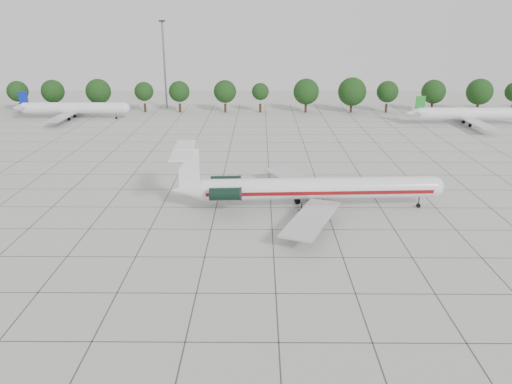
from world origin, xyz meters
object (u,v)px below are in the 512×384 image
at_px(bg_airliner_d, 471,114).
at_px(floodlight_mast, 164,60).
at_px(main_airliner, 304,188).
at_px(bg_airliner_b, 74,108).

bearing_deg(bg_airliner_d, floodlight_mast, 163.27).
relative_size(bg_airliner_d, floodlight_mast, 1.11).
distance_m(main_airliner, floodlight_mast, 92.21).
height_order(bg_airliner_b, bg_airliner_d, same).
height_order(bg_airliner_d, floodlight_mast, floodlight_mast).
xyz_separation_m(bg_airliner_b, bg_airliner_d, (104.50, -7.37, 0.00)).
relative_size(bg_airliner_b, floodlight_mast, 1.11).
height_order(bg_airliner_b, floodlight_mast, floodlight_mast).
bearing_deg(floodlight_mast, bg_airliner_d, -16.73).
bearing_deg(bg_airliner_d, bg_airliner_b, 175.97).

